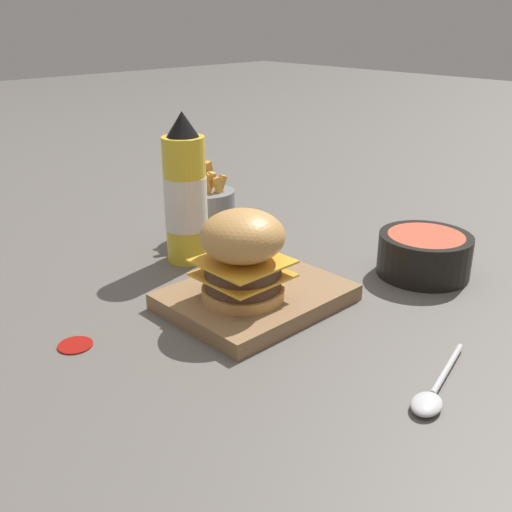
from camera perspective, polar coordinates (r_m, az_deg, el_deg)
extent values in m
plane|color=#5B5651|center=(0.89, -2.29, -3.02)|extent=(6.00, 6.00, 0.00)
cube|color=olive|center=(0.83, 0.00, -3.91)|extent=(0.24, 0.19, 0.02)
cylinder|color=tan|center=(0.80, -1.24, -3.45)|extent=(0.11, 0.11, 0.02)
cylinder|color=#4C3323|center=(0.80, -1.25, -2.43)|extent=(0.10, 0.10, 0.02)
cube|color=gold|center=(0.79, -1.26, -1.79)|extent=(0.11, 0.11, 0.00)
cylinder|color=#4C3323|center=(0.79, -1.26, -1.15)|extent=(0.10, 0.10, 0.02)
cube|color=gold|center=(0.78, -1.27, -0.50)|extent=(0.11, 0.11, 0.00)
ellipsoid|color=tan|center=(0.77, -1.29, 1.92)|extent=(0.11, 0.11, 0.07)
cylinder|color=yellow|center=(0.96, -6.71, 5.29)|extent=(0.07, 0.07, 0.20)
cylinder|color=white|center=(0.96, -6.70, 5.05)|extent=(0.07, 0.07, 0.08)
cone|color=black|center=(0.93, -7.05, 12.38)|extent=(0.05, 0.05, 0.04)
cylinder|color=slate|center=(1.07, -4.61, 3.99)|extent=(0.10, 0.10, 0.09)
cube|color=gold|center=(1.04, -5.16, 6.73)|extent=(0.01, 0.04, 0.10)
cube|color=gold|center=(1.05, -3.43, 5.85)|extent=(0.02, 0.02, 0.06)
cube|color=gold|center=(1.06, -4.69, 6.14)|extent=(0.01, 0.02, 0.07)
cube|color=gold|center=(1.04, -4.80, 6.66)|extent=(0.03, 0.01, 0.10)
cube|color=gold|center=(1.08, -5.75, 7.11)|extent=(0.01, 0.02, 0.09)
cube|color=gold|center=(1.06, -4.60, 6.23)|extent=(0.02, 0.03, 0.07)
cube|color=gold|center=(1.08, -4.90, 6.41)|extent=(0.02, 0.02, 0.06)
cube|color=gold|center=(1.08, -4.26, 6.97)|extent=(0.03, 0.02, 0.08)
cube|color=gold|center=(1.05, -3.64, 6.02)|extent=(0.03, 0.02, 0.06)
cylinder|color=black|center=(0.95, 15.72, 0.12)|extent=(0.14, 0.14, 0.06)
cylinder|color=#CC4C33|center=(0.94, 15.91, 1.76)|extent=(0.12, 0.12, 0.01)
cylinder|color=silver|center=(0.72, 17.77, -10.15)|extent=(0.11, 0.03, 0.01)
ellipsoid|color=silver|center=(0.66, 15.93, -13.42)|extent=(0.05, 0.04, 0.01)
cylinder|color=#9E140F|center=(0.77, -16.83, -8.07)|extent=(0.04, 0.04, 0.00)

